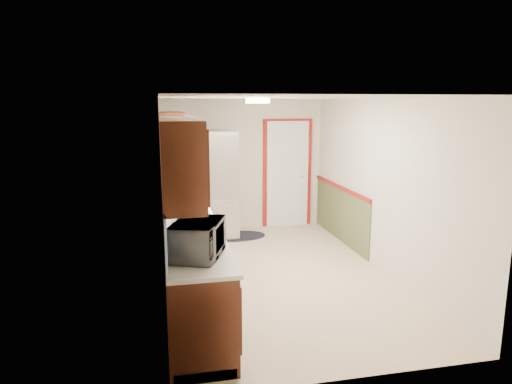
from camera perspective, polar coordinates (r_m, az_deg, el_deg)
name	(u,v)px	position (r m, az deg, el deg)	size (l,w,h in m)	color
room_shell	(276,189)	(6.09, 2.57, 0.35)	(3.20, 5.20, 2.52)	beige
kitchen_run	(185,228)	(5.72, -8.83, -4.52)	(0.63, 4.00, 2.20)	#3C190D
back_wall_trim	(298,182)	(8.51, 5.30, 1.27)	(1.12, 2.30, 2.08)	maroon
ceiling_fixture	(258,101)	(5.72, 0.22, 11.34)	(0.30, 0.30, 0.06)	#FFD88C
microwave	(197,235)	(4.22, -7.34, -5.39)	(0.60, 0.33, 0.41)	white
refrigerator	(214,184)	(8.02, -5.23, 0.99)	(0.79, 0.78, 1.87)	#B7B7BC
rug	(237,236)	(8.14, -2.38, -5.53)	(1.02, 0.65, 0.01)	black
cooktop	(184,200)	(6.70, -8.99, -0.97)	(0.53, 0.63, 0.02)	black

